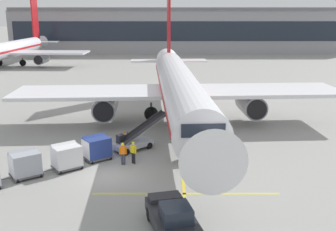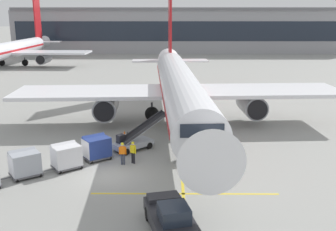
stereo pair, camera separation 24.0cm
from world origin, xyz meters
TOP-DOWN VIEW (x-y plane):
  - ground_plane at (0.00, 0.00)m, footprint 600.00×600.00m
  - parked_airplane at (5.15, 13.82)m, footprint 33.64×43.37m
  - belt_loader at (1.28, 5.64)m, footprint 4.88×4.49m
  - baggage_cart_lead at (-1.53, 3.21)m, footprint 2.68×2.47m
  - baggage_cart_second at (-3.40, 1.26)m, footprint 2.68×2.47m
  - baggage_cart_third at (-5.94, -0.21)m, footprint 2.68×2.47m
  - pushback_tug at (4.29, -7.38)m, footprint 3.09×4.77m
  - ground_crew_by_loader at (1.42, 2.34)m, footprint 0.49×0.41m
  - ground_crew_by_carts at (0.66, 2.08)m, footprint 0.57×0.26m
  - safety_cone_engine_keepout at (0.07, 8.39)m, footprint 0.69×0.69m
  - apron_guidance_line_lead_in at (5.09, 13.04)m, footprint 0.20×110.00m
  - apron_guidance_line_stop_bar at (5.19, -2.91)m, footprint 12.00×0.20m
  - terminal_building at (8.23, 91.65)m, footprint 95.69×16.41m
  - distant_airplane at (-29.64, 57.94)m, footprint 33.51×42.56m

SIDE VIEW (x-z plane):
  - ground_plane at x=0.00m, z-range 0.00..0.00m
  - apron_guidance_line_lead_in at x=5.09m, z-range 0.00..0.01m
  - apron_guidance_line_stop_bar at x=5.19m, z-range 0.00..0.01m
  - safety_cone_engine_keepout at x=0.07m, z-range -0.01..0.76m
  - pushback_tug at x=4.29m, z-range -0.09..1.74m
  - belt_loader at x=1.28m, z-range -0.57..2.25m
  - ground_crew_by_loader at x=1.42m, z-range 0.13..1.87m
  - ground_crew_by_carts at x=0.66m, z-range 0.13..1.87m
  - baggage_cart_lead at x=-1.53m, z-range 0.04..1.96m
  - baggage_cart_second at x=-3.40m, z-range 0.04..1.96m
  - baggage_cart_third at x=-5.94m, z-range 0.04..1.96m
  - distant_airplane at x=-29.64m, z-range -3.71..10.55m
  - parked_airplane at x=5.15m, z-range -3.56..11.13m
  - terminal_building at x=8.23m, z-range -0.05..12.36m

